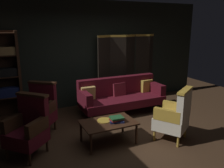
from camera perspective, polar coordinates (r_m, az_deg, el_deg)
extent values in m
plane|color=#3D2819|center=(4.64, 4.34, -13.71)|extent=(10.00, 10.00, 0.00)
cube|color=black|center=(6.38, -6.38, 7.24)|extent=(7.20, 0.10, 2.80)
cube|color=black|center=(6.42, -1.93, 3.29)|extent=(0.43, 0.21, 1.90)
cube|color=#B78E33|center=(6.31, -2.00, 11.52)|extent=(0.44, 0.22, 0.06)
cube|color=black|center=(6.62, 1.42, 3.64)|extent=(0.45, 0.16, 1.90)
cube|color=#B78E33|center=(6.52, 1.47, 11.61)|extent=(0.45, 0.16, 0.06)
cube|color=black|center=(6.86, 4.43, 3.97)|extent=(0.42, 0.24, 1.90)
cube|color=#B78E33|center=(6.76, 4.58, 11.67)|extent=(0.42, 0.25, 0.06)
cube|color=black|center=(7.13, 7.19, 4.29)|extent=(0.46, 0.12, 1.90)
cube|color=#B78E33|center=(7.03, 7.43, 11.70)|extent=(0.46, 0.13, 0.06)
cube|color=black|center=(7.41, 9.80, 4.57)|extent=(0.43, 0.23, 1.90)
cube|color=#B78E33|center=(7.31, 10.11, 11.69)|extent=(0.43, 0.24, 0.06)
cube|color=#382114|center=(5.85, -21.61, 1.95)|extent=(0.06, 0.32, 2.05)
cube|color=#382114|center=(5.99, -25.71, 1.80)|extent=(0.90, 0.02, 2.05)
cube|color=#382114|center=(6.11, -24.73, -7.35)|extent=(0.86, 0.30, 0.02)
cube|color=#382114|center=(5.96, -25.21, -3.01)|extent=(0.86, 0.30, 0.02)
cube|color=navy|center=(5.90, -25.33, -1.94)|extent=(0.78, 0.22, 0.22)
cube|color=#382114|center=(5.84, -25.71, 1.52)|extent=(0.86, 0.30, 0.02)
cylinder|color=#382114|center=(5.30, -5.13, -8.68)|extent=(0.07, 0.07, 0.22)
cylinder|color=#382114|center=(6.16, 11.76, -5.59)|extent=(0.07, 0.07, 0.22)
cylinder|color=#382114|center=(5.83, -7.18, -6.56)|extent=(0.07, 0.07, 0.22)
cylinder|color=#382114|center=(6.62, 8.66, -4.04)|extent=(0.07, 0.07, 0.22)
cube|color=#4C0F19|center=(5.85, 2.58, -4.22)|extent=(2.10, 0.76, 0.20)
cube|color=#4C0F19|center=(6.02, 1.24, -0.39)|extent=(2.10, 0.18, 0.46)
cube|color=#4C0F19|center=(5.41, -6.63, -3.29)|extent=(0.16, 0.68, 0.26)
cube|color=#4C0F19|center=(6.28, 10.55, -0.95)|extent=(0.16, 0.68, 0.26)
cube|color=tan|center=(5.63, -5.85, -2.34)|extent=(0.34, 0.16, 0.35)
cube|color=maroon|center=(5.94, 1.71, -1.38)|extent=(0.35, 0.17, 0.35)
cube|color=#B79338|center=(6.35, 8.41, -0.50)|extent=(0.35, 0.17, 0.34)
cylinder|color=#382114|center=(4.12, -5.18, -14.42)|extent=(0.04, 0.04, 0.39)
cylinder|color=#382114|center=(4.47, 5.96, -12.03)|extent=(0.04, 0.04, 0.39)
cylinder|color=#382114|center=(4.58, -7.56, -11.41)|extent=(0.04, 0.04, 0.39)
cylinder|color=#382114|center=(4.90, 2.65, -9.54)|extent=(0.04, 0.04, 0.39)
cube|color=#382114|center=(4.41, -0.90, -9.35)|extent=(1.00, 0.64, 0.03)
cylinder|color=#B78E33|center=(5.06, 12.27, -10.12)|extent=(0.04, 0.04, 0.22)
cylinder|color=#B78E33|center=(4.67, 10.27, -12.18)|extent=(0.04, 0.04, 0.22)
cylinder|color=#B78E33|center=(4.95, 17.36, -11.07)|extent=(0.04, 0.04, 0.22)
cylinder|color=#B78E33|center=(4.55, 15.79, -13.31)|extent=(0.04, 0.04, 0.22)
cube|color=beige|center=(4.71, 14.09, -9.11)|extent=(0.77, 0.77, 0.24)
cube|color=beige|center=(4.51, 17.17, -5.05)|extent=(0.54, 0.40, 0.54)
cube|color=#B78E33|center=(4.42, 17.45, -1.50)|extent=(0.58, 0.43, 0.04)
cube|color=#B78E33|center=(4.84, 15.17, -5.60)|extent=(0.34, 0.47, 0.22)
cube|color=#B78E33|center=(4.41, 13.28, -7.46)|extent=(0.34, 0.47, 0.22)
cylinder|color=#382114|center=(5.05, -20.85, -10.85)|extent=(0.04, 0.04, 0.22)
cylinder|color=#382114|center=(4.82, -16.22, -11.70)|extent=(0.04, 0.04, 0.22)
cylinder|color=#382114|center=(5.40, -18.12, -8.95)|extent=(0.04, 0.04, 0.22)
cylinder|color=#382114|center=(5.18, -13.71, -9.62)|extent=(0.04, 0.04, 0.22)
cube|color=#4C0F19|center=(5.02, -17.42, -7.85)|extent=(0.79, 0.79, 0.24)
cube|color=#4C0F19|center=(5.07, -16.44, -2.85)|extent=(0.51, 0.44, 0.54)
cube|color=#382114|center=(5.00, -16.67, 0.33)|extent=(0.55, 0.48, 0.04)
cube|color=#382114|center=(5.06, -19.97, -5.09)|extent=(0.38, 0.45, 0.22)
cube|color=#382114|center=(4.82, -15.16, -5.67)|extent=(0.38, 0.45, 0.22)
cylinder|color=#382114|center=(4.38, -24.23, -15.22)|extent=(0.04, 0.04, 0.22)
cylinder|color=#382114|center=(4.09, -19.41, -16.88)|extent=(0.04, 0.04, 0.22)
cylinder|color=#382114|center=(4.67, -20.23, -12.91)|extent=(0.04, 0.04, 0.22)
cylinder|color=#382114|center=(4.40, -15.51, -14.23)|extent=(0.04, 0.04, 0.22)
cube|color=#4C0F19|center=(4.27, -20.12, -12.06)|extent=(0.79, 0.79, 0.24)
cube|color=#4C0F19|center=(4.28, -18.58, -6.19)|extent=(0.48, 0.48, 0.54)
cube|color=#382114|center=(4.20, -18.89, -2.47)|extent=(0.51, 0.52, 0.04)
cube|color=#382114|center=(4.33, -22.83, -8.62)|extent=(0.42, 0.41, 0.22)
cube|color=#382114|center=(4.04, -17.76, -9.85)|extent=(0.42, 0.41, 0.22)
cube|color=navy|center=(4.39, 1.14, -9.00)|extent=(0.30, 0.25, 0.04)
cube|color=maroon|center=(4.38, 1.14, -8.61)|extent=(0.26, 0.18, 0.03)
cube|color=#1E4C28|center=(4.37, 1.15, -8.23)|extent=(0.25, 0.21, 0.03)
cylinder|color=gold|center=(4.45, -1.86, -8.84)|extent=(0.27, 0.27, 0.02)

